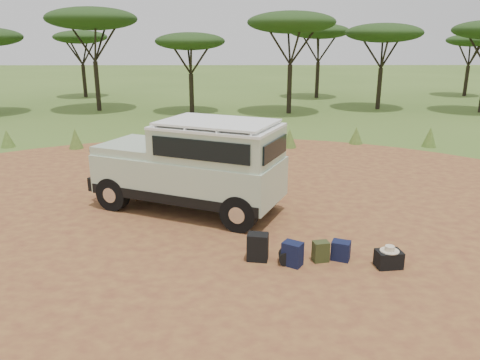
{
  "coord_description": "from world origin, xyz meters",
  "views": [
    {
      "loc": [
        0.71,
        -10.99,
        4.49
      ],
      "look_at": [
        0.82,
        0.42,
        1.0
      ],
      "focal_mm": 35.0,
      "sensor_mm": 36.0,
      "label": 1
    }
  ],
  "objects_px": {
    "backpack_black": "(258,247)",
    "backpack_navy": "(292,254)",
    "safari_vehicle": "(194,167)",
    "backpack_olive": "(321,252)",
    "hard_case": "(389,259)",
    "walking_staff": "(135,178)",
    "duffel_navy": "(341,251)"
  },
  "relations": [
    {
      "from": "safari_vehicle",
      "to": "hard_case",
      "type": "distance_m",
      "value": 5.49
    },
    {
      "from": "backpack_black",
      "to": "hard_case",
      "type": "bearing_deg",
      "value": 1.85
    },
    {
      "from": "backpack_navy",
      "to": "duffel_navy",
      "type": "distance_m",
      "value": 1.07
    },
    {
      "from": "backpack_navy",
      "to": "walking_staff",
      "type": "bearing_deg",
      "value": 168.13
    },
    {
      "from": "safari_vehicle",
      "to": "duffel_navy",
      "type": "distance_m",
      "value": 4.59
    },
    {
      "from": "backpack_black",
      "to": "backpack_navy",
      "type": "bearing_deg",
      "value": -10.37
    },
    {
      "from": "safari_vehicle",
      "to": "backpack_black",
      "type": "xyz_separation_m",
      "value": [
        1.56,
        -3.02,
        -0.9
      ]
    },
    {
      "from": "backpack_navy",
      "to": "backpack_black",
      "type": "bearing_deg",
      "value": -167.64
    },
    {
      "from": "safari_vehicle",
      "to": "backpack_navy",
      "type": "bearing_deg",
      "value": -31.46
    },
    {
      "from": "backpack_olive",
      "to": "duffel_navy",
      "type": "relative_size",
      "value": 1.06
    },
    {
      "from": "backpack_navy",
      "to": "duffel_navy",
      "type": "bearing_deg",
      "value": 45.21
    },
    {
      "from": "safari_vehicle",
      "to": "backpack_olive",
      "type": "distance_m",
      "value": 4.33
    },
    {
      "from": "backpack_olive",
      "to": "hard_case",
      "type": "relative_size",
      "value": 0.87
    },
    {
      "from": "walking_staff",
      "to": "hard_case",
      "type": "xyz_separation_m",
      "value": [
        5.9,
        -3.92,
        -0.55
      ]
    },
    {
      "from": "safari_vehicle",
      "to": "walking_staff",
      "type": "distance_m",
      "value": 1.84
    },
    {
      "from": "safari_vehicle",
      "to": "duffel_navy",
      "type": "bearing_deg",
      "value": -18.6
    },
    {
      "from": "safari_vehicle",
      "to": "backpack_navy",
      "type": "xyz_separation_m",
      "value": [
        2.26,
        -3.27,
        -0.94
      ]
    },
    {
      "from": "duffel_navy",
      "to": "backpack_olive",
      "type": "bearing_deg",
      "value": -149.59
    },
    {
      "from": "hard_case",
      "to": "walking_staff",
      "type": "bearing_deg",
      "value": 139.22
    },
    {
      "from": "safari_vehicle",
      "to": "walking_staff",
      "type": "xyz_separation_m",
      "value": [
        -1.69,
        0.55,
        -0.47
      ]
    },
    {
      "from": "backpack_black",
      "to": "hard_case",
      "type": "height_order",
      "value": "backpack_black"
    },
    {
      "from": "walking_staff",
      "to": "backpack_olive",
      "type": "xyz_separation_m",
      "value": [
        4.56,
        -3.64,
        -0.51
      ]
    },
    {
      "from": "backpack_black",
      "to": "duffel_navy",
      "type": "relative_size",
      "value": 1.41
    },
    {
      "from": "safari_vehicle",
      "to": "walking_staff",
      "type": "height_order",
      "value": "safari_vehicle"
    },
    {
      "from": "walking_staff",
      "to": "backpack_black",
      "type": "bearing_deg",
      "value": -68.95
    },
    {
      "from": "backpack_navy",
      "to": "hard_case",
      "type": "bearing_deg",
      "value": 29.22
    },
    {
      "from": "backpack_navy",
      "to": "hard_case",
      "type": "xyz_separation_m",
      "value": [
        1.95,
        -0.1,
        -0.08
      ]
    },
    {
      "from": "backpack_black",
      "to": "safari_vehicle",
      "type": "bearing_deg",
      "value": 126.79
    },
    {
      "from": "backpack_black",
      "to": "walking_staff",
      "type": "bearing_deg",
      "value": 141.77
    },
    {
      "from": "duffel_navy",
      "to": "hard_case",
      "type": "xyz_separation_m",
      "value": [
        0.9,
        -0.34,
        -0.03
      ]
    },
    {
      "from": "backpack_olive",
      "to": "backpack_black",
      "type": "bearing_deg",
      "value": 165.39
    },
    {
      "from": "backpack_black",
      "to": "hard_case",
      "type": "xyz_separation_m",
      "value": [
        2.65,
        -0.35,
        -0.11
      ]
    }
  ]
}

